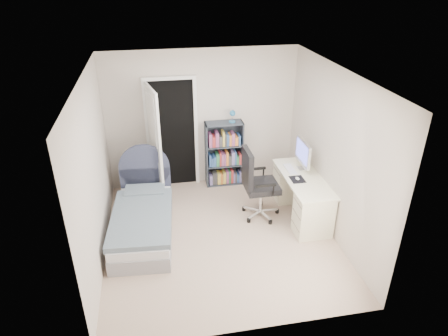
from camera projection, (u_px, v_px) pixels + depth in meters
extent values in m
cube|color=tan|center=(220.00, 237.00, 6.15)|extent=(3.40, 3.60, 0.05)
cube|color=white|center=(219.00, 72.00, 4.98)|extent=(3.40, 3.60, 0.05)
cube|color=beige|center=(202.00, 119.00, 7.16)|extent=(3.40, 0.05, 2.50)
cube|color=beige|center=(251.00, 244.00, 3.97)|extent=(3.40, 0.05, 2.50)
cube|color=beige|center=(92.00, 174.00, 5.29)|extent=(0.05, 3.60, 2.50)
cube|color=beige|center=(335.00, 154.00, 5.85)|extent=(0.05, 3.60, 2.50)
cube|color=black|center=(172.00, 135.00, 7.16)|extent=(0.80, 0.01, 2.00)
cube|color=white|center=(148.00, 137.00, 7.07)|extent=(0.06, 0.06, 2.00)
cube|color=white|center=(196.00, 133.00, 7.21)|extent=(0.06, 0.06, 2.00)
cube|color=white|center=(169.00, 78.00, 6.67)|extent=(0.92, 0.06, 0.06)
cube|color=white|center=(155.00, 145.00, 6.75)|extent=(0.20, 0.79, 2.00)
cube|color=gray|center=(144.00, 230.00, 6.10)|extent=(0.98, 1.83, 0.23)
cube|color=silver|center=(143.00, 220.00, 6.01)|extent=(0.96, 1.79, 0.14)
cube|color=slate|center=(141.00, 217.00, 5.89)|extent=(0.99, 1.57, 0.09)
cube|color=slate|center=(145.00, 191.00, 6.52)|extent=(0.66, 0.40, 0.11)
cube|color=#343950|center=(146.00, 186.00, 6.80)|extent=(0.84, 0.12, 0.71)
cylinder|color=#343950|center=(144.00, 168.00, 6.64)|extent=(0.84, 0.12, 0.84)
cylinder|color=tan|center=(126.00, 189.00, 6.96)|extent=(0.03, 0.03, 0.46)
cylinder|color=tan|center=(126.00, 181.00, 7.23)|extent=(0.03, 0.03, 0.46)
cylinder|color=tan|center=(144.00, 187.00, 7.01)|extent=(0.03, 0.03, 0.46)
cylinder|color=tan|center=(143.00, 179.00, 7.28)|extent=(0.03, 0.03, 0.46)
cube|color=tan|center=(133.00, 173.00, 7.02)|extent=(0.37, 0.37, 0.03)
cube|color=tan|center=(135.00, 187.00, 7.15)|extent=(0.33, 0.33, 0.02)
cube|color=#B24C33|center=(131.00, 172.00, 7.00)|extent=(0.15, 0.20, 0.03)
cube|color=#3F598C|center=(130.00, 170.00, 6.99)|extent=(0.14, 0.19, 0.03)
cube|color=#D8CC7F|center=(130.00, 169.00, 6.97)|extent=(0.13, 0.18, 0.03)
cylinder|color=silver|center=(155.00, 188.00, 7.43)|extent=(0.20, 0.20, 0.02)
cylinder|color=silver|center=(152.00, 155.00, 7.12)|extent=(0.02, 0.02, 1.38)
sphere|color=silver|center=(152.00, 120.00, 6.79)|extent=(0.08, 0.08, 0.08)
cube|color=#353D48|center=(206.00, 155.00, 7.31)|extent=(0.02, 0.29, 1.22)
cube|color=#353D48|center=(242.00, 152.00, 7.42)|extent=(0.02, 0.29, 1.22)
cube|color=#353D48|center=(224.00, 123.00, 7.09)|extent=(0.68, 0.29, 0.02)
cube|color=#353D48|center=(224.00, 182.00, 7.64)|extent=(0.68, 0.29, 0.02)
cube|color=#353D48|center=(223.00, 150.00, 7.49)|extent=(0.68, 0.01, 1.22)
cube|color=#353D48|center=(224.00, 164.00, 7.47)|extent=(0.64, 0.27, 0.02)
cube|color=#353D48|center=(224.00, 145.00, 7.29)|extent=(0.64, 0.27, 0.02)
cylinder|color=teal|center=(232.00, 121.00, 7.11)|extent=(0.12, 0.12, 0.02)
cylinder|color=silver|center=(232.00, 117.00, 7.07)|extent=(0.02, 0.02, 0.16)
sphere|color=teal|center=(232.00, 113.00, 7.00)|extent=(0.11, 0.11, 0.11)
cube|color=#7F72B2|center=(210.00, 179.00, 7.53)|extent=(0.05, 0.20, 0.18)
cube|color=#3F3F3F|center=(213.00, 177.00, 7.52)|extent=(0.03, 0.20, 0.23)
cube|color=#3F3F3F|center=(215.00, 177.00, 7.53)|extent=(0.05, 0.20, 0.23)
cube|color=#D8BF4C|center=(218.00, 177.00, 7.55)|extent=(0.05, 0.20, 0.21)
cube|color=orange|center=(221.00, 177.00, 7.56)|extent=(0.04, 0.20, 0.20)
cube|color=#D8BF4C|center=(224.00, 176.00, 7.56)|extent=(0.05, 0.20, 0.23)
cube|color=#994C7F|center=(227.00, 176.00, 7.56)|extent=(0.05, 0.20, 0.25)
cube|color=#337F4C|center=(229.00, 175.00, 7.57)|extent=(0.03, 0.20, 0.25)
cube|color=#B23333|center=(231.00, 175.00, 7.58)|extent=(0.04, 0.20, 0.26)
cube|color=#7F72B2|center=(233.00, 176.00, 7.60)|extent=(0.03, 0.20, 0.18)
cube|color=#3F3F3F|center=(235.00, 176.00, 7.60)|extent=(0.03, 0.20, 0.21)
cube|color=#335999|center=(237.00, 177.00, 7.62)|extent=(0.04, 0.20, 0.16)
cube|color=#7F72B2|center=(240.00, 176.00, 7.62)|extent=(0.03, 0.20, 0.20)
cube|color=#335999|center=(210.00, 159.00, 7.34)|extent=(0.03, 0.20, 0.22)
cube|color=#335999|center=(212.00, 161.00, 7.36)|extent=(0.04, 0.20, 0.17)
cube|color=#335999|center=(214.00, 160.00, 7.37)|extent=(0.05, 0.20, 0.19)
cube|color=#337F4C|center=(217.00, 159.00, 7.37)|extent=(0.05, 0.20, 0.23)
cube|color=#B23333|center=(220.00, 158.00, 7.37)|extent=(0.03, 0.20, 0.26)
cube|color=#994C7F|center=(222.00, 158.00, 7.38)|extent=(0.04, 0.20, 0.23)
cube|color=#994C7F|center=(224.00, 158.00, 7.39)|extent=(0.03, 0.20, 0.23)
cube|color=orange|center=(226.00, 157.00, 7.39)|extent=(0.04, 0.20, 0.26)
cube|color=#3F3F3F|center=(229.00, 159.00, 7.41)|extent=(0.05, 0.20, 0.18)
cube|color=#7F72B2|center=(232.00, 157.00, 7.41)|extent=(0.05, 0.20, 0.25)
cube|color=#335999|center=(235.00, 157.00, 7.41)|extent=(0.03, 0.20, 0.26)
cube|color=#337F4C|center=(237.00, 159.00, 7.44)|extent=(0.04, 0.20, 0.16)
cube|color=#B23333|center=(239.00, 158.00, 7.44)|extent=(0.04, 0.20, 0.20)
cube|color=#994C7F|center=(210.00, 140.00, 7.16)|extent=(0.06, 0.20, 0.24)
cube|color=#B23333|center=(213.00, 140.00, 7.18)|extent=(0.05, 0.20, 0.19)
cube|color=#994C7F|center=(217.00, 138.00, 7.18)|extent=(0.06, 0.20, 0.26)
cube|color=#3F3F3F|center=(220.00, 140.00, 7.20)|extent=(0.06, 0.20, 0.19)
cube|color=#D8BF4C|center=(223.00, 138.00, 7.20)|extent=(0.04, 0.20, 0.27)
cube|color=#3F3F3F|center=(225.00, 139.00, 7.21)|extent=(0.03, 0.20, 0.23)
cube|color=#335999|center=(227.00, 139.00, 7.22)|extent=(0.04, 0.20, 0.21)
cube|color=orange|center=(230.00, 139.00, 7.23)|extent=(0.04, 0.20, 0.20)
cube|color=#994C7F|center=(232.00, 138.00, 7.23)|extent=(0.05, 0.20, 0.23)
cube|color=orange|center=(236.00, 140.00, 7.26)|extent=(0.05, 0.20, 0.16)
cube|color=#335999|center=(239.00, 139.00, 7.26)|extent=(0.04, 0.20, 0.18)
cube|color=#F4F0CC|center=(303.00, 178.00, 6.34)|extent=(0.59, 1.46, 0.03)
cube|color=#F4F0CC|center=(313.00, 215.00, 6.05)|extent=(0.54, 0.39, 0.68)
cube|color=#F4F0CC|center=(291.00, 182.00, 6.95)|extent=(0.54, 0.39, 0.68)
cube|color=silver|center=(303.00, 168.00, 6.60)|extent=(0.16, 0.16, 0.01)
cube|color=silver|center=(305.00, 162.00, 6.55)|extent=(0.03, 0.06, 0.21)
cube|color=silver|center=(303.00, 153.00, 6.47)|extent=(0.04, 0.55, 0.39)
cube|color=#535ACB|center=(302.00, 152.00, 6.45)|extent=(0.00, 0.49, 0.31)
cube|color=white|center=(290.00, 169.00, 6.56)|extent=(0.13, 0.39, 0.02)
cube|color=black|center=(297.00, 179.00, 6.27)|extent=(0.21, 0.25, 0.00)
ellipsoid|color=white|center=(297.00, 178.00, 6.26)|extent=(0.06, 0.10, 0.03)
cube|color=silver|center=(269.00, 210.00, 6.66)|extent=(0.31, 0.05, 0.03)
cylinder|color=black|center=(277.00, 211.00, 6.70)|extent=(0.06, 0.06, 0.07)
cube|color=silver|center=(261.00, 207.00, 6.76)|extent=(0.13, 0.31, 0.03)
cylinder|color=black|center=(261.00, 204.00, 6.91)|extent=(0.06, 0.06, 0.07)
cube|color=silver|center=(252.00, 209.00, 6.69)|extent=(0.27, 0.21, 0.03)
cylinder|color=black|center=(244.00, 209.00, 6.76)|extent=(0.06, 0.06, 0.07)
cube|color=silver|center=(255.00, 215.00, 6.54)|extent=(0.27, 0.22, 0.03)
cylinder|color=black|center=(249.00, 220.00, 6.46)|extent=(0.06, 0.06, 0.07)
cube|color=silver|center=(265.00, 216.00, 6.52)|extent=(0.14, 0.30, 0.03)
cylinder|color=black|center=(270.00, 222.00, 6.42)|extent=(0.06, 0.06, 0.07)
cylinder|color=silver|center=(261.00, 200.00, 6.53)|extent=(0.05, 0.05, 0.46)
cube|color=black|center=(261.00, 186.00, 6.41)|extent=(0.53, 0.53, 0.10)
cube|color=black|center=(248.00, 168.00, 6.21)|extent=(0.08, 0.48, 0.60)
cube|color=black|center=(266.00, 185.00, 6.08)|extent=(0.33, 0.05, 0.03)
cube|color=black|center=(256.00, 169.00, 6.58)|extent=(0.33, 0.05, 0.03)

